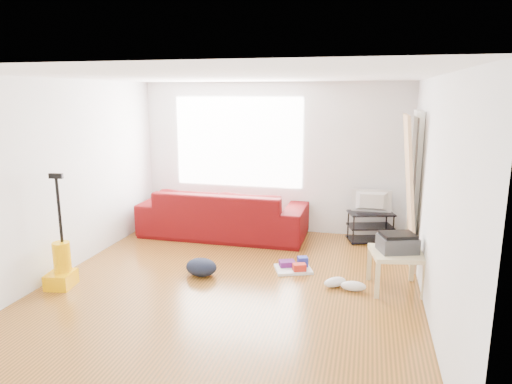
% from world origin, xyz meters
% --- Properties ---
extents(room, '(4.51, 5.01, 2.51)m').
position_xyz_m(room, '(0.07, 0.15, 1.25)').
color(room, brown).
rests_on(room, ground).
extents(sofa, '(2.69, 1.05, 0.79)m').
position_xyz_m(sofa, '(-0.70, 1.95, 0.00)').
color(sofa, '#55060A').
rests_on(sofa, ground).
extents(tv_stand, '(0.77, 0.57, 0.47)m').
position_xyz_m(tv_stand, '(1.65, 2.22, 0.24)').
color(tv_stand, black).
rests_on(tv_stand, ground).
extents(tv, '(0.62, 0.08, 0.36)m').
position_xyz_m(tv, '(1.65, 2.22, 0.65)').
color(tv, black).
rests_on(tv, tv_stand).
extents(side_table, '(0.68, 0.68, 0.48)m').
position_xyz_m(side_table, '(1.95, 0.42, 0.40)').
color(side_table, beige).
rests_on(side_table, ground).
extents(printer, '(0.51, 0.45, 0.22)m').
position_xyz_m(printer, '(1.95, 0.42, 0.59)').
color(printer, '#303031').
rests_on(printer, side_table).
extents(bucket, '(0.35, 0.35, 0.31)m').
position_xyz_m(bucket, '(-0.14, 1.69, 0.00)').
color(bucket, '#13329F').
rests_on(bucket, ground).
extents(toilet_paper, '(0.12, 0.12, 0.11)m').
position_xyz_m(toilet_paper, '(-0.16, 1.69, 0.21)').
color(toilet_paper, white).
rests_on(toilet_paper, bucket).
extents(cleaning_tray, '(0.57, 0.51, 0.17)m').
position_xyz_m(cleaning_tray, '(0.68, 0.71, 0.05)').
color(cleaning_tray, silver).
rests_on(cleaning_tray, ground).
extents(backpack, '(0.46, 0.39, 0.23)m').
position_xyz_m(backpack, '(-0.46, 0.25, 0.00)').
color(backpack, '#161F36').
rests_on(backpack, ground).
extents(sneakers, '(0.53, 0.29, 0.12)m').
position_xyz_m(sneakers, '(1.36, 0.27, 0.06)').
color(sneakers, white).
rests_on(sneakers, ground).
extents(vacuum, '(0.34, 0.37, 1.39)m').
position_xyz_m(vacuum, '(-2.00, -0.47, 0.26)').
color(vacuum, '#FDB200').
rests_on(vacuum, ground).
extents(door_panel, '(0.26, 0.82, 2.04)m').
position_xyz_m(door_panel, '(2.13, 1.37, 0.00)').
color(door_panel, tan).
rests_on(door_panel, ground).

